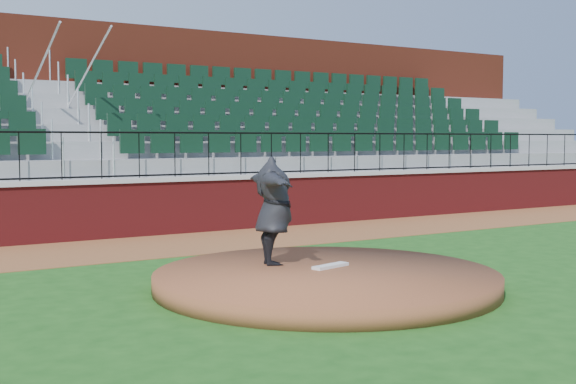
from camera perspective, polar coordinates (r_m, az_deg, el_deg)
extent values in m
plane|color=#1A4C15|center=(11.06, 4.17, -7.20)|extent=(90.00, 90.00, 0.00)
cube|color=brown|center=(15.68, -7.63, -3.86)|extent=(34.00, 3.20, 0.01)
cube|color=maroon|center=(17.07, -9.88, -1.23)|extent=(34.00, 0.35, 1.20)
cube|color=#B7B7B7|center=(17.02, -9.91, 0.94)|extent=(34.00, 0.45, 0.10)
cube|color=maroon|center=(22.22, -15.40, 5.45)|extent=(34.00, 0.50, 5.50)
cylinder|color=brown|center=(10.90, 2.91, -6.70)|extent=(4.98, 4.98, 0.25)
cube|color=white|center=(11.19, 3.26, -5.65)|extent=(0.68, 0.33, 0.04)
imported|color=black|center=(11.30, -1.11, -1.45)|extent=(1.11, 2.10, 1.65)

